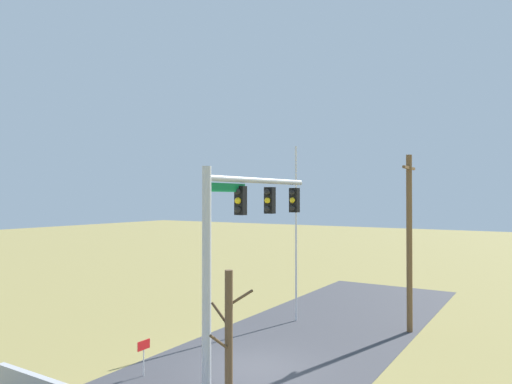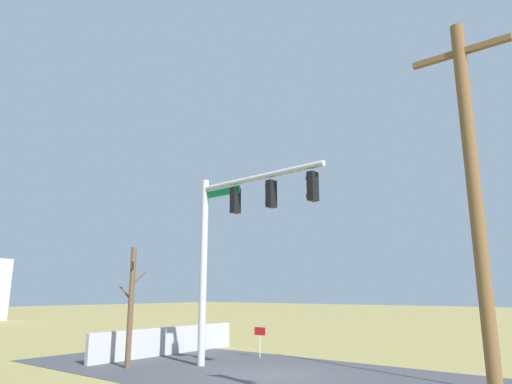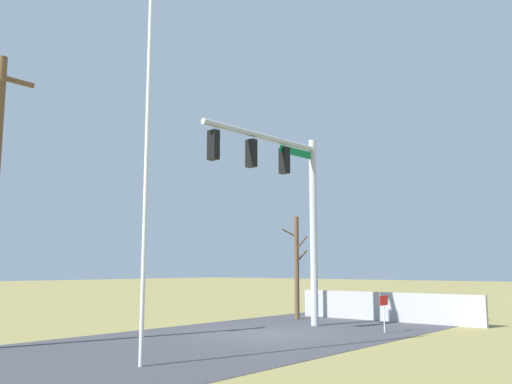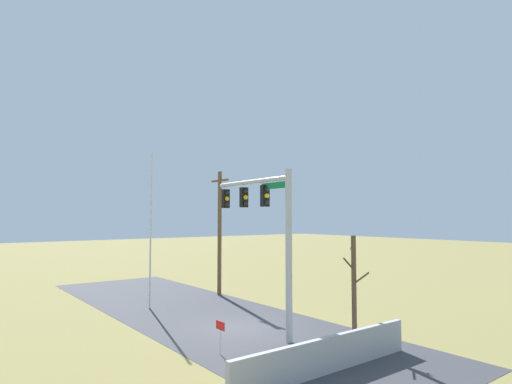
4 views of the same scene
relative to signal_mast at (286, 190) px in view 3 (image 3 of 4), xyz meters
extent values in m
plane|color=olive|center=(-1.54, -0.29, -4.95)|extent=(160.00, 160.00, 0.00)
cube|color=#3D3D42|center=(-5.54, -0.29, -4.95)|extent=(28.00, 8.00, 0.01)
cube|color=#B7B5AD|center=(2.59, -0.09, -4.95)|extent=(6.00, 6.00, 0.01)
cube|color=#A8A8AD|center=(4.90, -1.36, -4.37)|extent=(0.20, 7.87, 1.16)
cylinder|color=#B2B5BA|center=(1.59, -0.09, -1.42)|extent=(0.28, 0.28, 7.07)
cylinder|color=#B2B5BA|center=(-1.22, 0.07, 1.76)|extent=(5.64, 0.53, 0.20)
cube|color=#0F7238|center=(0.58, -0.03, 1.48)|extent=(1.80, 0.14, 0.28)
cube|color=black|center=(-0.09, 0.01, 1.06)|extent=(0.26, 0.37, 0.96)
sphere|color=black|center=(0.06, 0.00, 1.36)|extent=(0.22, 0.22, 0.22)
sphere|color=yellow|center=(0.06, 0.00, 1.06)|extent=(0.22, 0.22, 0.22)
sphere|color=black|center=(0.06, 0.00, 0.76)|extent=(0.22, 0.22, 0.22)
cube|color=black|center=(-1.84, 0.11, 1.06)|extent=(0.26, 0.37, 0.96)
sphere|color=black|center=(-1.69, 0.10, 1.36)|extent=(0.22, 0.22, 0.22)
sphere|color=yellow|center=(-1.69, 0.10, 1.06)|extent=(0.22, 0.22, 0.22)
sphere|color=black|center=(-1.69, 0.10, 0.76)|extent=(0.22, 0.22, 0.22)
cube|color=black|center=(-3.58, 0.21, 1.06)|extent=(0.26, 0.37, 0.96)
sphere|color=black|center=(-3.43, 0.20, 1.36)|extent=(0.22, 0.22, 0.22)
sphere|color=yellow|center=(-3.43, 0.20, 1.06)|extent=(0.22, 0.22, 0.22)
sphere|color=black|center=(-3.43, 0.20, 0.76)|extent=(0.22, 0.22, 0.22)
cylinder|color=silver|center=(-7.94, -1.95, -0.61)|extent=(0.10, 0.10, 8.69)
cube|color=brown|center=(-8.99, 3.31, 2.53)|extent=(1.90, 0.12, 0.12)
cylinder|color=brown|center=(3.28, 1.92, -2.79)|extent=(0.20, 0.20, 4.32)
cylinder|color=brown|center=(3.65, 1.92, -2.32)|extent=(0.78, 0.07, 0.57)
cylinder|color=brown|center=(3.05, 2.12, -1.33)|extent=(0.54, 0.47, 0.39)
cylinder|color=brown|center=(3.26, 1.65, -1.76)|extent=(0.12, 0.61, 0.55)
cylinder|color=silver|center=(1.18, -3.14, -4.50)|extent=(0.04, 0.04, 0.90)
cube|color=red|center=(1.18, -3.14, -3.89)|extent=(0.56, 0.02, 0.32)
camera|label=1|loc=(12.62, 8.55, 1.15)|focal=32.44mm
camera|label=2|loc=(-10.89, 12.50, -2.28)|focal=31.59mm
camera|label=3|loc=(-15.69, -11.70, -2.83)|focal=38.14mm
camera|label=4|loc=(14.73, -11.84, 0.12)|focal=29.93mm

